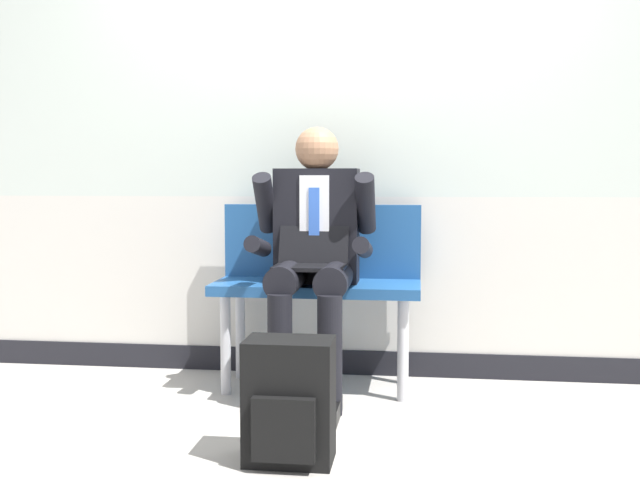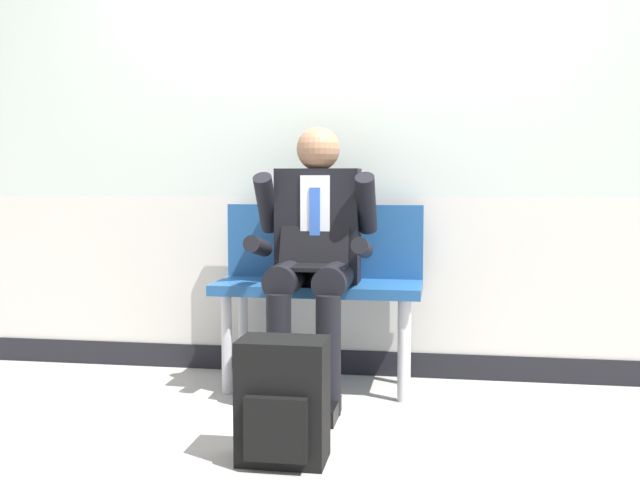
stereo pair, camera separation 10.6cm
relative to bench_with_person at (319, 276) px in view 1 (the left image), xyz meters
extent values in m
plane|color=#9E9991|center=(0.08, -0.44, -0.55)|extent=(18.00, 18.00, 0.00)
cube|color=beige|center=(0.08, 0.28, -0.02)|extent=(6.22, 0.12, 0.81)
cube|color=black|center=(0.08, 0.28, -0.48)|extent=(6.22, 0.14, 0.13)
cube|color=navy|center=(0.00, -0.07, -0.05)|extent=(1.00, 0.42, 0.05)
cube|color=navy|center=(0.00, 0.11, 0.16)|extent=(1.00, 0.04, 0.37)
cylinder|color=#B7B7BC|center=(-0.42, -0.22, -0.31)|extent=(0.05, 0.05, 0.48)
cylinder|color=#B7B7BC|center=(-0.42, 0.08, -0.31)|extent=(0.05, 0.05, 0.48)
cylinder|color=#B7B7BC|center=(0.42, -0.22, -0.31)|extent=(0.05, 0.05, 0.48)
cylinder|color=#B7B7BC|center=(0.42, 0.08, -0.31)|extent=(0.05, 0.05, 0.48)
cylinder|color=black|center=(-0.11, -0.28, 0.02)|extent=(0.15, 0.40, 0.15)
cylinder|color=black|center=(-0.11, -0.47, -0.28)|extent=(0.11, 0.11, 0.53)
cube|color=black|center=(-0.11, -0.53, -0.51)|extent=(0.10, 0.26, 0.07)
cylinder|color=black|center=(0.11, -0.28, 0.02)|extent=(0.15, 0.40, 0.15)
cylinder|color=black|center=(0.11, -0.47, -0.28)|extent=(0.11, 0.11, 0.53)
cube|color=black|center=(0.11, -0.53, -0.51)|extent=(0.10, 0.26, 0.07)
cube|color=black|center=(0.00, -0.07, 0.25)|extent=(0.40, 0.18, 0.55)
cube|color=silver|center=(0.00, -0.16, 0.30)|extent=(0.14, 0.01, 0.39)
cube|color=blue|center=(0.00, -0.17, 0.27)|extent=(0.05, 0.01, 0.33)
sphere|color=#9E7051|center=(0.00, -0.07, 0.62)|extent=(0.21, 0.21, 0.21)
cylinder|color=black|center=(-0.24, -0.14, 0.36)|extent=(0.09, 0.25, 0.30)
cylinder|color=black|center=(-0.24, -0.31, 0.17)|extent=(0.08, 0.27, 0.12)
cylinder|color=black|center=(0.24, -0.14, 0.36)|extent=(0.09, 0.25, 0.30)
cylinder|color=black|center=(0.24, -0.31, 0.17)|extent=(0.08, 0.27, 0.12)
cube|color=black|center=(0.00, -0.31, 0.08)|extent=(0.33, 0.22, 0.02)
cube|color=black|center=(0.00, -0.18, 0.19)|extent=(0.33, 0.08, 0.21)
cube|color=black|center=(0.03, -1.02, -0.32)|extent=(0.32, 0.21, 0.45)
cube|color=black|center=(0.03, -1.15, -0.39)|extent=(0.22, 0.04, 0.23)
camera|label=1|loc=(0.48, -3.65, 0.48)|focal=42.05mm
camera|label=2|loc=(0.59, -3.63, 0.48)|focal=42.05mm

